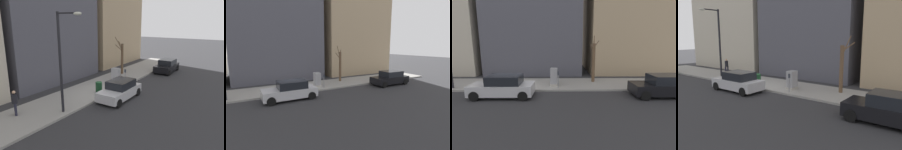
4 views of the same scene
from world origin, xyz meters
The scene contains 8 objects.
ground_plane centered at (0.00, 0.00, 0.00)m, with size 120.00×120.00×0.00m, color #2B2B2D.
sidewalk centered at (2.00, 0.00, 0.07)m, with size 4.00×36.00×0.15m, color gray.
parked_car_black centered at (-1.20, -10.67, 0.74)m, with size 1.92×4.20×1.52m.
parked_car_silver centered at (-1.19, 0.34, 0.74)m, with size 1.93×4.20×1.52m.
parking_meter centered at (0.45, -3.38, 0.98)m, with size 0.14×0.10×1.35m.
utility_box centered at (1.30, -3.01, 0.85)m, with size 0.83×0.61×1.43m.
bare_tree centered at (2.64, -6.48, 1.99)m, with size 1.22×0.82×4.11m.
trash_bin centered at (0.90, 0.33, 0.60)m, with size 0.56×0.56×0.90m, color #14381E.
Camera 3 is at (-12.74, -3.68, 3.86)m, focal length 28.00 mm.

